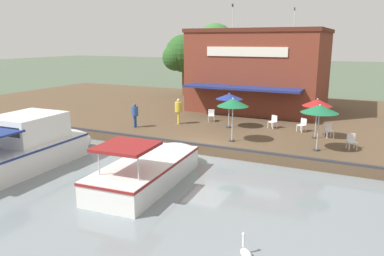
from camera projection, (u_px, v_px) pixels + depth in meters
ground_plane at (204, 157)px, 20.78m from camera, size 220.00×220.00×0.00m
quay_deck at (259, 116)px, 30.35m from camera, size 22.00×56.00×0.60m
quay_edge_fender at (205, 145)px, 20.72m from camera, size 0.20×50.40×0.10m
waterfront_restaurant at (260, 69)px, 31.64m from camera, size 10.22×10.54×8.74m
patio_umbrella_mid_patio_right at (320, 109)px, 19.35m from camera, size 1.92×1.92×2.49m
patio_umbrella_near_quay_edge at (229, 96)px, 24.64m from camera, size 1.79×1.79×2.33m
patio_umbrella_far_corner at (233, 103)px, 21.18m from camera, size 1.80×1.80×2.54m
patio_umbrella_back_row at (317, 103)px, 21.91m from camera, size 1.74×1.74×2.40m
cafe_chair_facing_river at (302, 124)px, 23.87m from camera, size 0.60×0.60×0.85m
cafe_chair_mid_patio at (352, 141)px, 19.98m from camera, size 0.58×0.58×0.85m
cafe_chair_back_row_seat at (329, 130)px, 22.43m from camera, size 0.60×0.60×0.85m
cafe_chair_beside_entrance at (211, 115)px, 26.95m from camera, size 0.57×0.57×0.85m
cafe_chair_under_first_umbrella at (273, 121)px, 24.85m from camera, size 0.58×0.58×0.85m
person_at_quay_edge at (178, 108)px, 25.99m from camera, size 0.50×0.50×1.78m
person_mid_patio at (135, 112)px, 24.95m from camera, size 0.46×0.46×1.63m
motorboat_second_along at (24, 148)px, 18.88m from camera, size 9.10×3.71×2.57m
motorboat_distant_upstream at (153, 167)px, 17.06m from camera, size 7.53×2.99×2.19m
swan at (246, 253)px, 10.94m from camera, size 0.60×0.58×0.69m
tree_upstream_bank at (213, 44)px, 38.59m from camera, size 4.24×4.04×7.46m
tree_behind_restaurant at (182, 55)px, 38.90m from camera, size 4.11×3.91×6.34m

